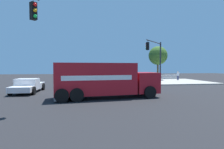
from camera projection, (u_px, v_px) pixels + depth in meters
ground_plane at (113, 95)px, 16.07m from camera, size 100.00×100.00×0.00m
sidewalk_corner_near at (174, 81)px, 30.21m from camera, size 10.45×10.45×0.14m
delivery_truck at (104, 80)px, 14.59m from camera, size 8.58×3.52×2.84m
traffic_light_secondary at (156, 56)px, 23.96m from camera, size 3.43×3.55×5.89m
pickup_white at (28, 85)px, 17.67m from camera, size 2.34×5.24×1.38m
pedestrian_near_corner at (178, 75)px, 32.54m from camera, size 0.49×0.34×1.57m
picket_fence_run at (161, 77)px, 35.10m from camera, size 6.40×0.05×0.95m
shade_tree_near at (158, 56)px, 33.35m from camera, size 3.47×3.47×6.24m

